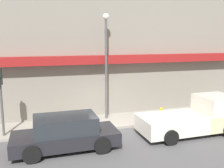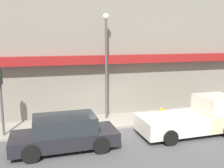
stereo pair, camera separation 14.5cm
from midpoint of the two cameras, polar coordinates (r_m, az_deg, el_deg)
The scene contains 8 objects.
ground_plane at distance 13.71m, azimuth 1.14°, elevation -10.34°, with size 80.00×80.00×0.00m, color #4C4C4F.
sidewalk at distance 14.81m, azimuth -0.36°, elevation -8.51°, with size 36.00×2.49×0.13m.
building at distance 16.67m, azimuth -3.11°, elevation 8.55°, with size 19.80×3.80×9.53m.
pickup_truck at distance 13.68m, azimuth 18.87°, elevation -7.29°, with size 5.29×2.23×1.89m.
parked_car at distance 11.33m, azimuth -10.36°, elevation -10.95°, with size 4.60×2.03×1.52m.
fire_hydrant at distance 15.46m, azimuth 11.47°, elevation -6.44°, with size 0.19×0.19×0.63m.
street_lamp at distance 14.49m, azimuth -1.05°, elevation 6.61°, with size 0.36×0.36×6.13m.
traffic_light at distance 12.99m, azimuth -23.91°, elevation -1.08°, with size 0.28×0.42×3.38m.
Camera 2 is at (-3.91, -12.24, 4.77)m, focal length 40.00 mm.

